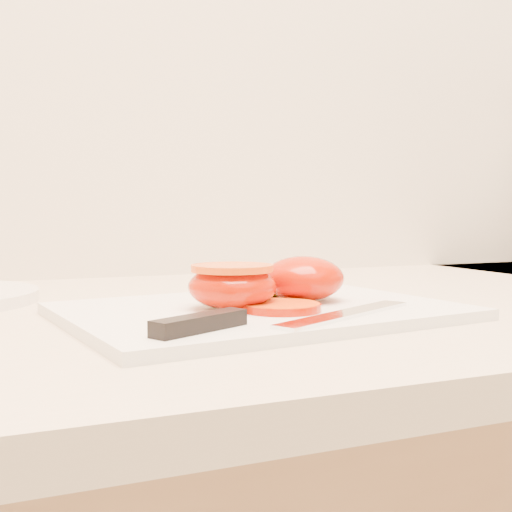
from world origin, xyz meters
name	(u,v)px	position (x,y,z in m)	size (l,w,h in m)	color
cutting_board	(260,311)	(-0.34, 1.60, 0.94)	(0.34, 0.25, 0.01)	white
tomato_half_dome	(303,278)	(-0.29, 1.61, 0.96)	(0.08, 0.08, 0.04)	#B41B00
tomato_half_cut	(232,285)	(-0.37, 1.59, 0.96)	(0.08, 0.08, 0.04)	#B41B00
tomato_slice_0	(281,307)	(-0.33, 1.56, 0.94)	(0.07, 0.07, 0.01)	#F85F0E
tomato_slice_1	(285,306)	(-0.33, 1.57, 0.94)	(0.06, 0.06, 0.01)	#F85F0E
lettuce_leaf_0	(246,283)	(-0.32, 1.67, 0.95)	(0.10, 0.08, 0.02)	#6AC534
knife	(262,319)	(-0.37, 1.50, 0.94)	(0.25, 0.10, 0.01)	silver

